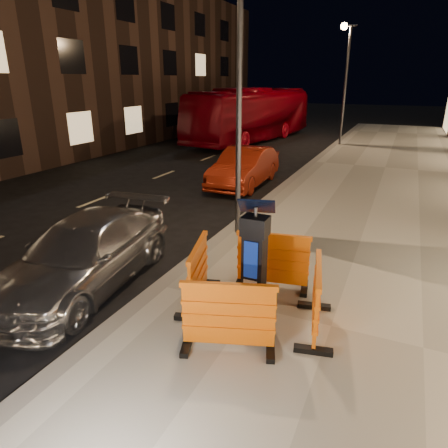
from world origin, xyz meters
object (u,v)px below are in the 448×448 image
at_px(car_silver, 89,284).
at_px(bus_doubledecker, 251,141).
at_px(barrier_kerbside, 198,273).
at_px(car_red, 244,185).
at_px(parking_kiosk, 254,262).
at_px(barrier_bldgside, 316,299).
at_px(barrier_back, 273,261).
at_px(barrier_front, 229,317).

height_order(car_silver, bus_doubledecker, bus_doubledecker).
relative_size(barrier_kerbside, car_red, 0.32).
height_order(parking_kiosk, barrier_bldgside, parking_kiosk).
distance_m(barrier_back, barrier_kerbside, 1.34).
height_order(parking_kiosk, bus_doubledecker, parking_kiosk).
height_order(car_red, bus_doubledecker, bus_doubledecker).
bearing_deg(barrier_back, car_silver, -172.82).
bearing_deg(parking_kiosk, barrier_kerbside, 166.23).
bearing_deg(car_red, barrier_bldgside, -63.33).
height_order(barrier_kerbside, car_silver, barrier_kerbside).
relative_size(barrier_front, barrier_kerbside, 1.00).
height_order(barrier_back, car_silver, barrier_back).
relative_size(barrier_front, barrier_bldgside, 1.00).
distance_m(parking_kiosk, bus_doubledecker, 19.64).
distance_m(car_red, bus_doubledecker, 11.05).
bearing_deg(bus_doubledecker, parking_kiosk, -60.68).
bearing_deg(car_silver, barrier_kerbside, -4.15).
bearing_deg(parking_kiosk, barrier_front, -103.77).
xyz_separation_m(barrier_front, bus_doubledecker, (-6.92, 19.30, -0.65)).
relative_size(barrier_front, bus_doubledecker, 0.11).
bearing_deg(barrier_kerbside, barrier_bldgside, -105.77).
relative_size(barrier_back, bus_doubledecker, 0.11).
distance_m(barrier_bldgside, bus_doubledecker, 19.98).
xyz_separation_m(parking_kiosk, barrier_bldgside, (0.95, 0.00, -0.40)).
bearing_deg(bus_doubledecker, barrier_bldgside, -58.12).
bearing_deg(barrier_front, bus_doubledecker, 90.95).
distance_m(car_silver, bus_doubledecker, 18.81).
relative_size(barrier_back, car_silver, 0.30).
bearing_deg(car_red, parking_kiosk, -68.94).
height_order(barrier_front, car_silver, barrier_front).
xyz_separation_m(barrier_front, barrier_back, (0.00, 1.90, 0.00)).
xyz_separation_m(barrier_front, barrier_kerbside, (-0.95, 0.95, 0.00)).
height_order(barrier_bldgside, car_silver, barrier_bldgside).
xyz_separation_m(barrier_bldgside, bus_doubledecker, (-7.87, 18.35, -0.65)).
xyz_separation_m(parking_kiosk, barrier_kerbside, (-0.95, 0.00, -0.40)).
bearing_deg(barrier_front, car_red, 91.50).
distance_m(parking_kiosk, barrier_back, 1.03).
bearing_deg(barrier_bldgside, parking_kiosk, 78.23).
distance_m(barrier_kerbside, bus_doubledecker, 19.31).
relative_size(barrier_back, car_red, 0.32).
relative_size(parking_kiosk, car_silver, 0.42).
bearing_deg(barrier_front, car_silver, 146.36).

